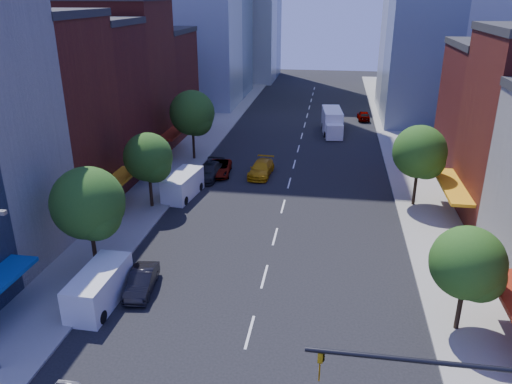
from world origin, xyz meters
TOP-DOWN VIEW (x-y plane):
  - sidewalk_left at (-12.50, 40.00)m, footprint 5.00×120.00m
  - sidewalk_right at (12.50, 40.00)m, footprint 5.00×120.00m
  - bldg_left_2 at (-21.00, 20.50)m, footprint 12.00×9.00m
  - bldg_left_3 at (-21.00, 29.00)m, footprint 12.00×8.00m
  - bldg_left_4 at (-21.00, 37.50)m, footprint 12.00×9.00m
  - bldg_left_5 at (-21.00, 47.00)m, footprint 12.00×10.00m
  - bldg_right_3 at (21.00, 34.00)m, footprint 12.00×10.00m
  - tree_left_near at (-11.35, 10.92)m, footprint 4.80×4.80m
  - tree_left_mid at (-11.35, 21.92)m, footprint 4.20×4.20m
  - tree_left_far at (-11.35, 35.92)m, footprint 5.00×5.00m
  - tree_right_near at (11.65, 7.92)m, footprint 4.00×4.00m
  - tree_right_far at (11.65, 25.92)m, footprint 4.60×4.60m
  - parked_car_second at (-7.50, 9.08)m, footprint 1.99×4.37m
  - parked_car_third at (-7.50, 31.50)m, footprint 2.75×5.09m
  - parked_car_rear at (-8.27, 30.12)m, footprint 2.52×5.41m
  - cargo_van_near at (-9.50, 7.23)m, footprint 2.26×5.35m
  - cargo_van_far at (-9.52, 24.84)m, footprint 2.75×5.54m
  - taxi at (-3.12, 31.75)m, footprint 2.44×5.33m
  - traffic_car_oncoming at (4.70, 52.43)m, footprint 1.82×4.52m
  - traffic_car_far at (8.50, 58.28)m, footprint 1.88×4.24m
  - box_truck at (3.92, 49.94)m, footprint 3.07×8.04m
  - pedestrian_far at (-10.50, 6.88)m, footprint 0.88×0.96m

SIDE VIEW (x-z plane):
  - sidewalk_left at x=-12.50m, z-range 0.00..0.15m
  - sidewalk_right at x=12.50m, z-range 0.00..0.15m
  - parked_car_third at x=-7.50m, z-range 0.00..1.35m
  - parked_car_second at x=-7.50m, z-range 0.00..1.39m
  - traffic_car_far at x=8.50m, z-range 0.00..1.42m
  - traffic_car_oncoming at x=4.70m, z-range 0.00..1.46m
  - taxi at x=-3.12m, z-range 0.00..1.51m
  - parked_car_rear at x=-8.27m, z-range 0.00..1.53m
  - pedestrian_far at x=-10.50m, z-range 0.15..1.74m
  - cargo_van_near at x=-9.50m, z-range -0.01..2.25m
  - cargo_van_far at x=-9.52m, z-range -0.01..2.26m
  - box_truck at x=3.92m, z-range -0.09..3.07m
  - tree_right_near at x=11.65m, z-range 1.09..7.29m
  - tree_left_mid at x=-11.35m, z-range 1.20..7.85m
  - tree_right_far at x=11.65m, z-range 1.26..8.46m
  - tree_left_near at x=-11.35m, z-range 1.22..8.52m
  - tree_left_far at x=-11.35m, z-range 1.33..9.08m
  - bldg_left_5 at x=-21.00m, z-range 0.00..13.00m
  - bldg_right_3 at x=21.00m, z-range 0.00..13.00m
  - bldg_left_3 at x=-21.00m, z-range 0.00..15.00m
  - bldg_left_2 at x=-21.00m, z-range 0.00..16.00m
  - bldg_left_4 at x=-21.00m, z-range 0.00..17.00m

